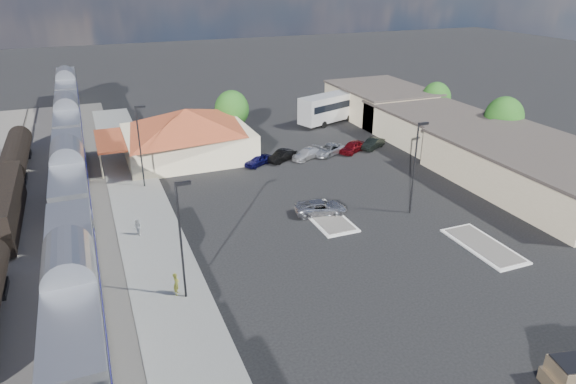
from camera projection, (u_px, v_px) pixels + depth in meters
name	position (u px, v px, depth m)	size (l,w,h in m)	color
ground	(296.00, 235.00, 45.61)	(280.00, 280.00, 0.00)	black
railbed	(41.00, 236.00, 45.20)	(16.00, 100.00, 0.12)	#4C4944
platform	(148.00, 228.00, 46.57)	(5.50, 92.00, 0.18)	gray
passenger_train	(71.00, 182.00, 49.32)	(3.00, 104.00, 5.55)	silver
freight_cars	(2.00, 208.00, 46.11)	(2.80, 46.00, 4.00)	black
station_depot	(187.00, 133.00, 63.24)	(18.35, 12.24, 6.20)	#C6BC91
buildings_east	(452.00, 133.00, 66.46)	(14.40, 51.40, 4.80)	#C6B28C
traffic_island_south	(326.00, 217.00, 48.64)	(3.30, 7.50, 0.21)	silver
traffic_island_north	(484.00, 246.00, 43.56)	(3.30, 7.50, 0.21)	silver
lamp_plat_s	(182.00, 232.00, 34.65)	(1.08, 0.25, 9.00)	black
lamp_plat_n	(140.00, 140.00, 53.38)	(1.08, 0.25, 9.00)	black
lamp_lot	(416.00, 161.00, 47.63)	(1.08, 0.25, 9.00)	black
tree_east_b	(504.00, 118.00, 65.80)	(4.94, 4.94, 6.96)	#382314
tree_east_c	(436.00, 98.00, 77.90)	(4.41, 4.41, 6.21)	#382314
tree_depot	(232.00, 109.00, 70.58)	(4.71, 4.71, 6.63)	#382314
suv	(321.00, 208.00, 49.17)	(2.31, 5.00, 1.39)	#9B9CA2
coach_bus	(337.00, 105.00, 78.90)	(13.94, 7.48, 4.41)	silver
person_a	(176.00, 284.00, 36.58)	(0.63, 0.42, 1.74)	gold
person_b	(137.00, 227.00, 44.79)	(0.76, 0.59, 1.56)	white
parked_car_a	(258.00, 160.00, 61.57)	(1.51, 3.76, 1.28)	#0E0D42
parked_car_b	(282.00, 156.00, 62.91)	(1.44, 4.14, 1.36)	black
parked_car_c	(307.00, 154.00, 63.76)	(1.80, 4.44, 1.29)	silver
parked_car_d	(329.00, 150.00, 65.10)	(2.27, 4.92, 1.37)	#94989C
parked_car_e	(352.00, 147.00, 65.92)	(1.72, 4.27, 1.46)	maroon
parked_car_f	(373.00, 144.00, 67.29)	(1.45, 4.15, 1.37)	black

